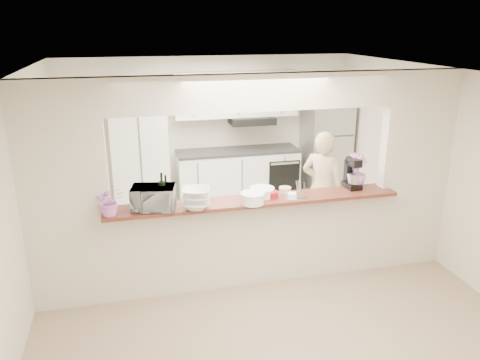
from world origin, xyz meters
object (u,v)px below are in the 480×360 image
object	(u,v)px
refrigerator	(325,150)
person	(322,189)
toaster_oven	(153,198)
stand_mixer	(352,174)

from	to	relation	value
refrigerator	person	xyz separation A→B (m)	(-0.85, -1.85, -0.03)
refrigerator	toaster_oven	xyz separation A→B (m)	(-3.20, -2.73, 0.37)
refrigerator	stand_mixer	xyz separation A→B (m)	(-0.80, -2.59, 0.41)
refrigerator	toaster_oven	distance (m)	4.22
refrigerator	person	world-z (taller)	refrigerator
refrigerator	toaster_oven	size ratio (longest dim) A/B	3.70
refrigerator	person	bearing A→B (deg)	-114.68
refrigerator	person	size ratio (longest dim) A/B	1.04
stand_mixer	person	bearing A→B (deg)	93.85
refrigerator	toaster_oven	bearing A→B (deg)	-139.58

